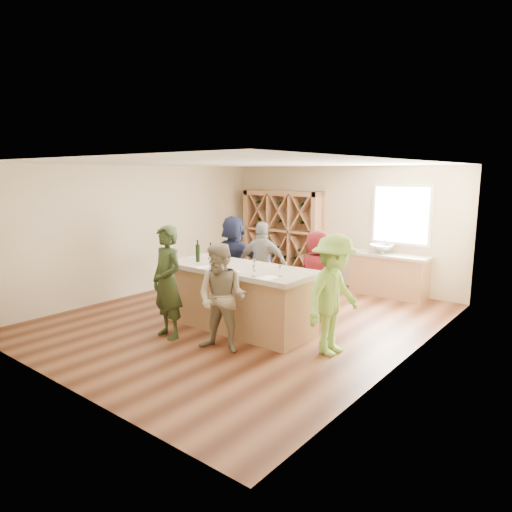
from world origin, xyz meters
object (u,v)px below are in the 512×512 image
Objects in this scene: tasting_counter_base at (239,299)px; person_far_mid at (263,266)px; wine_bottle_d at (213,258)px; person_near_left at (167,282)px; person_near_right at (222,298)px; sink at (381,249)px; person_far_left at (234,258)px; wine_bottle_a at (198,253)px; person_far_right at (317,275)px; person_server at (334,295)px; wine_bottle_c at (211,255)px; wine_rack at (282,234)px; wine_bottle_e at (225,257)px.

tasting_counter_base is 1.27m from person_far_mid.
wine_bottle_d is 0.90m from person_near_left.
person_near_right is (1.08, 0.12, -0.10)m from person_near_left.
person_far_left is (-2.19, -2.37, -0.12)m from sink.
person_near_right reaches higher than wine_bottle_a.
wine_bottle_a is at bearing 112.25° from person_near_left.
person_far_right is at bearing 66.73° from person_near_left.
sink is at bearing -135.99° from person_far_left.
person_server reaches higher than person_far_mid.
person_server is 1.09× the size of person_far_right.
person_near_right is (1.05, -0.85, -0.41)m from wine_bottle_c.
wine_rack reaches higher than person_near_left.
sink is at bearing 71.27° from wine_bottle_d.
wine_rack is 1.35× the size of person_near_right.
person_far_mid is (-1.35, -2.49, -0.15)m from sink.
person_far_right reaches higher than wine_bottle_e.
wine_bottle_e reaches higher than wine_bottle_d.
person_server is (2.05, 0.10, -0.34)m from wine_bottle_e.
wine_rack is 3.54m from person_far_right.
wine_bottle_d is at bearing 125.13° from person_near_right.
person_far_mid is at bearing 97.40° from wine_bottle_e.
wine_rack is 1.35× the size of person_far_right.
tasting_counter_base is at bearing 9.19° from wine_bottle_c.
sink is 2.83m from person_far_mid.
wine_rack is at bearing -83.25° from person_far_mid.
person_far_left reaches higher than person_far_right.
person_far_mid is (0.45, 1.30, -0.38)m from wine_bottle_a.
person_near_right reaches higher than tasting_counter_base.
tasting_counter_base is 0.92m from wine_bottle_c.
person_far_left reaches higher than sink.
wine_bottle_d is at bearing 81.26° from person_near_left.
wine_bottle_d is 0.90× the size of wine_bottle_e.
person_far_mid is at bearing 91.19° from wine_bottle_d.
wine_bottle_d is 0.15× the size of person_far_left.
person_near_left is 1.12× the size of person_far_right.
tasting_counter_base is at bearing 68.19° from person_near_left.
wine_bottle_d is at bearing 57.70° from person_far_right.
tasting_counter_base is 8.80× the size of wine_bottle_e.
person_near_right reaches higher than wine_bottle_c.
person_near_right is at bearing 13.91° from person_near_left.
wine_bottle_a is 0.61m from wine_bottle_e.
wine_bottle_a is at bearing 133.60° from person_near_right.
person_far_mid is 0.96× the size of person_far_left.
wine_bottle_e is 0.18× the size of person_near_right.
wine_bottle_c is 1.31m from person_far_mid.
person_far_mid is (0.18, 1.25, -0.36)m from wine_bottle_c.
wine_bottle_c is 0.16× the size of person_server.
wine_bottle_e is (0.61, 0.04, -0.01)m from wine_bottle_a.
person_near_left is 2.64m from person_server.
sink is at bearing 79.34° from person_near_left.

